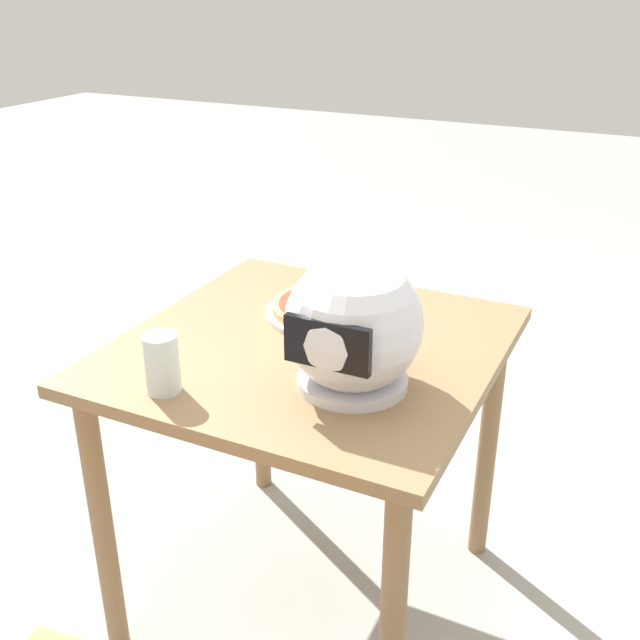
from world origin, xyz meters
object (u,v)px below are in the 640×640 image
pizza (330,305)px  drinking_glass (162,364)px  dining_table (310,385)px  motorcycle_helmet (353,326)px

pizza → drinking_glass: bearing=74.0°
dining_table → drinking_glass: drinking_glass is taller
dining_table → motorcycle_helmet: 0.32m
dining_table → drinking_glass: 0.40m
dining_table → pizza: (0.03, -0.16, 0.14)m
dining_table → pizza: bearing=-80.6°
dining_table → motorcycle_helmet: bearing=140.1°
pizza → motorcycle_helmet: (-0.19, 0.30, 0.11)m
pizza → motorcycle_helmet: 0.37m
dining_table → motorcycle_helmet: size_ratio=3.04×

